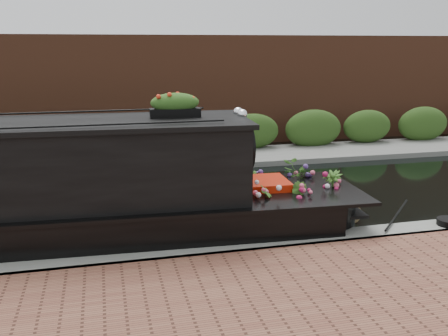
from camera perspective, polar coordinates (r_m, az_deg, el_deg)
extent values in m
plane|color=black|center=(11.79, -9.70, -4.39)|extent=(80.00, 80.00, 0.00)
cube|color=gray|center=(8.73, -7.99, -11.07)|extent=(40.00, 0.60, 0.50)
cube|color=slate|center=(15.83, -10.88, 0.29)|extent=(40.00, 2.40, 0.34)
cube|color=#294717|center=(16.71, -11.05, 1.00)|extent=(40.00, 1.10, 2.80)
cube|color=brown|center=(18.76, -11.40, 2.40)|extent=(40.00, 1.00, 8.00)
cube|color=#BA1D07|center=(9.78, 1.76, 1.36)|extent=(0.16, 1.89, 1.46)
cube|color=black|center=(8.56, -5.79, 0.02)|extent=(0.97, 0.08, 0.59)
cube|color=#BA1D07|center=(10.14, 4.79, -2.80)|extent=(0.91, 1.01, 0.54)
sphere|color=white|center=(9.49, 2.11, 6.17)|extent=(0.19, 0.19, 0.19)
sphere|color=white|center=(9.78, 1.62, 6.40)|extent=(0.19, 0.19, 0.19)
cube|color=black|center=(9.37, -5.60, 6.31)|extent=(0.95, 0.34, 0.16)
ellipsoid|color=#F5391B|center=(9.35, -5.63, 7.59)|extent=(1.03, 0.32, 0.26)
imported|color=#346120|center=(9.46, 4.79, -3.79)|extent=(0.36, 0.40, 0.62)
imported|color=#346120|center=(9.69, 8.59, -3.46)|extent=(0.39, 0.42, 0.63)
imported|color=#346120|center=(11.03, 8.55, -1.02)|extent=(0.72, 0.65, 0.73)
imported|color=#346120|center=(10.34, 12.21, -2.25)|extent=(0.55, 0.55, 0.71)
imported|color=#346120|center=(10.83, 3.50, -1.56)|extent=(0.36, 0.37, 0.59)
cylinder|color=olive|center=(11.04, 14.07, -4.85)|extent=(0.39, 0.43, 0.39)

